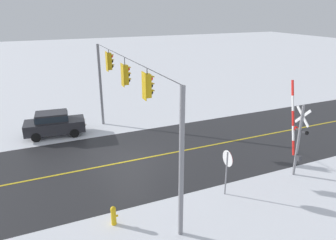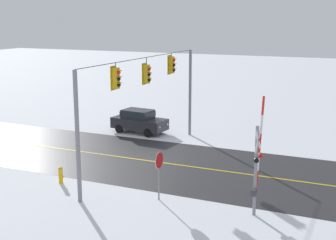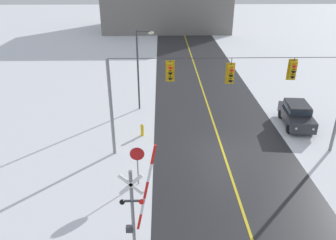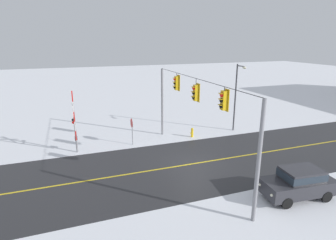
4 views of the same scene
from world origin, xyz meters
TOP-DOWN VIEW (x-y plane):
  - ground_plane at (0.00, 0.00)m, footprint 160.00×160.00m
  - road_asphalt at (0.00, 6.00)m, footprint 9.00×80.00m
  - lane_centre_line at (0.00, 6.00)m, footprint 0.14×72.00m
  - signal_span at (0.04, -0.01)m, footprint 14.20×0.47m
  - stop_sign at (-5.28, -3.30)m, footprint 0.80×0.09m
  - railroad_crossing at (-5.08, -7.85)m, footprint 1.51×0.31m
  - parked_car_charcoal at (6.05, 3.70)m, footprint 2.14×4.32m
  - fire_hydrant at (-5.34, 2.33)m, footprint 0.24×0.31m

SIDE VIEW (x-z plane):
  - ground_plane at x=0.00m, z-range 0.00..0.00m
  - road_asphalt at x=0.00m, z-range 0.00..0.01m
  - lane_centre_line at x=0.00m, z-range 0.01..0.01m
  - fire_hydrant at x=-5.34m, z-range 0.03..0.91m
  - parked_car_charcoal at x=6.05m, z-range 0.08..1.82m
  - stop_sign at x=-5.28m, z-range 0.54..2.89m
  - railroad_crossing at x=-5.08m, z-range -0.22..4.91m
  - signal_span at x=0.04m, z-range 1.17..7.39m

